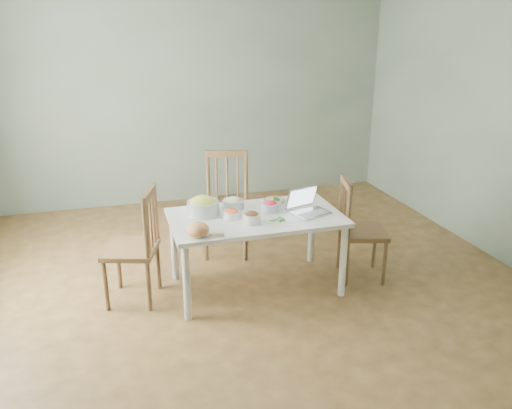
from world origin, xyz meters
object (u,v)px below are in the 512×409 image
object	(u,v)px
chair_left	(130,247)
laptop	(312,202)
bread_boule	(198,230)
bowl_squash	(203,206)
dining_table	(256,252)
chair_far	(226,205)
chair_right	(363,229)

from	to	relation	value
chair_left	laptop	size ratio (longest dim) A/B	3.17
bread_boule	bowl_squash	bearing A→B (deg)	74.54
dining_table	bowl_squash	world-z (taller)	bowl_squash
dining_table	chair_left	distance (m)	1.07
bowl_squash	laptop	size ratio (longest dim) A/B	0.89
chair_far	chair_right	bearing A→B (deg)	-22.24
dining_table	laptop	bearing A→B (deg)	-11.71
chair_far	chair_left	world-z (taller)	chair_far
chair_left	laptop	world-z (taller)	chair_left
chair_right	dining_table	bearing A→B (deg)	100.22
chair_left	chair_right	size ratio (longest dim) A/B	1.04
dining_table	chair_right	size ratio (longest dim) A/B	1.55
chair_far	bread_boule	xyz separation A→B (m)	(-0.48, -1.08, 0.23)
bowl_squash	laptop	xyz separation A→B (m)	(0.89, -0.25, 0.03)
bread_boule	bowl_squash	size ratio (longest dim) A/B	0.63
chair_far	laptop	world-z (taller)	chair_far
laptop	bowl_squash	bearing A→B (deg)	148.56
dining_table	chair_far	bearing A→B (deg)	95.63
bowl_squash	bread_boule	bearing A→B (deg)	-105.46
dining_table	chair_far	world-z (taller)	chair_far
laptop	chair_right	bearing A→B (deg)	-13.95
chair_right	laptop	distance (m)	0.61
dining_table	chair_left	world-z (taller)	chair_left
chair_right	bread_boule	world-z (taller)	chair_right
dining_table	laptop	distance (m)	0.65
bread_boule	chair_left	bearing A→B (deg)	142.03
dining_table	chair_far	distance (m)	0.80
chair_far	bowl_squash	xyz separation A→B (m)	(-0.35, -0.62, 0.25)
chair_right	laptop	xyz separation A→B (m)	(-0.52, -0.02, 0.32)
dining_table	bread_boule	world-z (taller)	bread_boule
chair_left	chair_right	xyz separation A→B (m)	(2.04, -0.17, -0.02)
chair_far	chair_right	distance (m)	1.37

